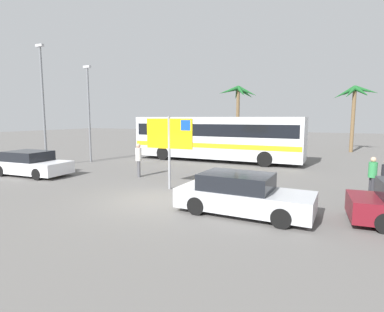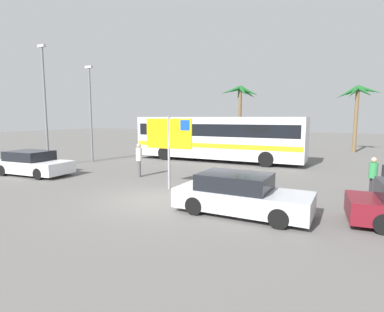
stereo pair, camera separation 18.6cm
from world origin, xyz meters
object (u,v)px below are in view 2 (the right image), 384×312
at_px(ferry_sign, 170,137).
at_px(pedestrian_by_bus, 373,174).
at_px(car_white, 32,163).
at_px(pedestrian_crossing_lot, 139,157).
at_px(car_silver, 240,195).
at_px(bus_front_coach, 218,136).

distance_m(ferry_sign, pedestrian_by_bus, 8.34).
distance_m(car_white, pedestrian_crossing_lot, 5.99).
xyz_separation_m(car_silver, pedestrian_crossing_lot, (-6.71, 3.75, 0.42)).
bearing_deg(car_silver, bus_front_coach, 116.39).
bearing_deg(car_white, car_silver, -10.36).
relative_size(bus_front_coach, ferry_sign, 3.80).
xyz_separation_m(car_white, pedestrian_crossing_lot, (5.57, 2.17, 0.42)).
xyz_separation_m(car_white, pedestrian_by_bus, (16.36, 2.77, 0.30)).
bearing_deg(ferry_sign, car_silver, -29.13).
relative_size(pedestrian_crossing_lot, pedestrian_by_bus, 1.12).
xyz_separation_m(pedestrian_crossing_lot, pedestrian_by_bus, (10.79, 0.60, -0.12)).
bearing_deg(pedestrian_by_bus, bus_front_coach, 124.37).
bearing_deg(car_white, ferry_sign, -0.17).
distance_m(ferry_sign, car_white, 8.65).
bearing_deg(bus_front_coach, car_silver, -65.31).
relative_size(ferry_sign, pedestrian_by_bus, 2.01).
distance_m(bus_front_coach, pedestrian_by_bus, 11.45).
relative_size(bus_front_coach, pedestrian_crossing_lot, 6.83).
height_order(bus_front_coach, car_white, bus_front_coach).
height_order(pedestrian_crossing_lot, pedestrian_by_bus, pedestrian_crossing_lot).
distance_m(car_silver, pedestrian_by_bus, 5.97).
bearing_deg(car_silver, pedestrian_crossing_lot, 152.51).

